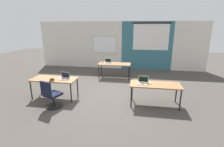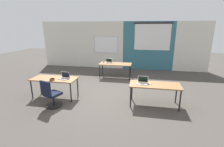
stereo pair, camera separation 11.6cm
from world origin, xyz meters
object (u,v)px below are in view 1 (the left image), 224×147
desk_near_left (54,80)px  desk_near_right (155,86)px  laptop_far_left (107,62)px  mouse_far_left (103,62)px  snack_bowl (52,80)px  laptop_near_right_inner (143,82)px  desk_far_center (115,65)px  laptop_near_left_inner (64,78)px  mouse_near_right_inner (151,83)px  chair_near_left_inner (52,97)px

desk_near_left → desk_near_right: 3.50m
laptop_far_left → mouse_far_left: bearing=-168.2°
laptop_far_left → snack_bowl: bearing=-103.0°
desk_near_right → laptop_near_right_inner: 0.41m
desk_near_right → desk_far_center: same height
desk_far_center → laptop_near_left_inner: (-1.37, -2.79, 0.11)m
desk_near_left → laptop_far_left: laptop_far_left is taller
mouse_far_left → laptop_far_left: bearing=2.0°
mouse_near_right_inner → desk_far_center: bearing=120.1°
laptop_near_right_inner → laptop_near_left_inner: laptop_near_left_inner is taller
laptop_far_left → mouse_near_right_inner: 3.51m
desk_near_left → desk_near_right: (3.50, 0.00, 0.00)m
mouse_near_right_inner → snack_bowl: (-3.31, -0.24, 0.02)m
desk_near_right → chair_near_left_inner: chair_near_left_inner is taller
laptop_far_left → desk_near_left: bearing=-105.5°
desk_far_center → laptop_far_left: (-0.38, 0.10, 0.11)m
desk_near_right → mouse_far_left: bearing=129.5°
laptop_near_right_inner → mouse_near_right_inner: laptop_near_right_inner is taller
desk_near_left → laptop_near_right_inner: size_ratio=4.54×
desk_near_left → mouse_far_left: size_ratio=14.39×
snack_bowl → chair_near_left_inner: bearing=-66.4°
desk_far_center → mouse_far_left: mouse_far_left is taller
desk_far_center → mouse_far_left: 0.64m
chair_near_left_inner → laptop_far_left: bearing=-88.7°
desk_far_center → laptop_far_left: bearing=165.5°
laptop_near_right_inner → mouse_near_right_inner: bearing=7.2°
desk_far_center → mouse_near_right_inner: mouse_near_right_inner is taller
desk_far_center → snack_bowl: snack_bowl is taller
desk_far_center → chair_near_left_inner: size_ratio=1.74×
desk_near_left → mouse_far_left: bearing=68.8°
desk_far_center → laptop_far_left: 0.41m
mouse_far_left → desk_far_center: bearing=-8.1°
desk_near_right → laptop_near_right_inner: size_ratio=4.54×
laptop_near_left_inner → desk_near_left: bearing=-171.0°
laptop_far_left → laptop_near_right_inner: 3.38m
desk_near_left → laptop_near_right_inner: 3.11m
desk_near_left → desk_near_right: bearing=0.0°
desk_far_center → snack_bowl: (-1.69, -3.03, 0.10)m
mouse_near_right_inner → chair_near_left_inner: (-3.08, -0.75, -0.36)m
desk_near_left → chair_near_left_inner: chair_near_left_inner is taller
laptop_far_left → desk_far_center: bearing=-4.7°
laptop_near_left_inner → chair_near_left_inner: laptop_near_left_inner is taller
mouse_near_right_inner → laptop_far_left: bearing=124.7°
laptop_near_left_inner → mouse_far_left: bearing=82.7°
desk_near_left → desk_far_center: (1.75, 2.80, 0.00)m
laptop_near_right_inner → desk_far_center: bearing=120.9°
laptop_near_right_inner → laptop_near_left_inner: size_ratio=0.98×
mouse_near_right_inner → laptop_near_left_inner: 2.98m
desk_near_left → snack_bowl: (0.06, -0.23, 0.10)m
desk_near_left → laptop_far_left: bearing=64.7°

